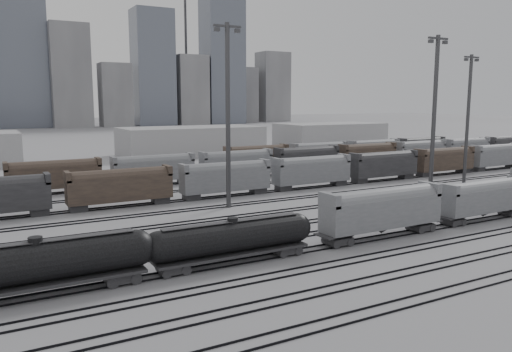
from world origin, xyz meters
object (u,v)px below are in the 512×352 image
hopper_car_a (382,208)px  hopper_car_b (484,196)px  tank_car_a (37,264)px  light_mast_c (434,115)px  tank_car_b (233,238)px

hopper_car_a → hopper_car_b: 17.54m
tank_car_a → light_mast_c: light_mast_c is taller
tank_car_b → light_mast_c: size_ratio=0.69×
light_mast_c → tank_car_a: bearing=-167.7°
hopper_car_a → light_mast_c: bearing=30.0°
tank_car_b → light_mast_c: 43.71m
tank_car_a → hopper_car_a: (35.84, 0.00, 0.74)m
hopper_car_a → hopper_car_b: hopper_car_a is taller
hopper_car_b → hopper_car_a: bearing=180.0°
tank_car_b → hopper_car_b: bearing=0.0°
hopper_car_a → light_mast_c: light_mast_c is taller
tank_car_a → hopper_car_a: hopper_car_a is taller
hopper_car_a → hopper_car_b: bearing=0.0°
light_mast_c → tank_car_b: bearing=-162.8°
hopper_car_b → light_mast_c: 16.69m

